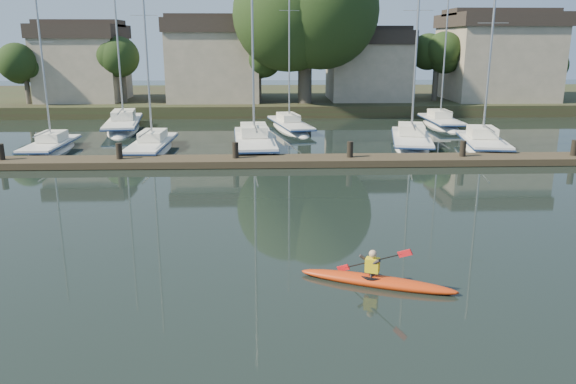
{
  "coord_description": "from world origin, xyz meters",
  "views": [
    {
      "loc": [
        -1.33,
        -14.83,
        6.28
      ],
      "look_at": [
        -0.63,
        3.99,
        1.2
      ],
      "focal_mm": 35.0,
      "sensor_mm": 36.0,
      "label": 1
    }
  ],
  "objects_px": {
    "dock": "(293,161)",
    "sailboat_2": "(255,151)",
    "kayak": "(376,279)",
    "sailboat_6": "(290,131)",
    "sailboat_0": "(52,154)",
    "sailboat_4": "(482,153)",
    "sailboat_5": "(124,132)",
    "sailboat_3": "(411,149)",
    "sailboat_1": "(152,154)",
    "sailboat_7": "(440,128)"
  },
  "relations": [
    {
      "from": "dock",
      "to": "sailboat_2",
      "type": "relative_size",
      "value": 2.04
    },
    {
      "from": "kayak",
      "to": "sailboat_6",
      "type": "relative_size",
      "value": 0.29
    },
    {
      "from": "sailboat_2",
      "to": "sailboat_5",
      "type": "height_order",
      "value": "sailboat_2"
    },
    {
      "from": "sailboat_3",
      "to": "sailboat_7",
      "type": "bearing_deg",
      "value": 73.42
    },
    {
      "from": "sailboat_1",
      "to": "sailboat_7",
      "type": "bearing_deg",
      "value": 26.78
    },
    {
      "from": "sailboat_4",
      "to": "sailboat_5",
      "type": "bearing_deg",
      "value": 168.51
    },
    {
      "from": "sailboat_1",
      "to": "sailboat_6",
      "type": "height_order",
      "value": "sailboat_6"
    },
    {
      "from": "sailboat_6",
      "to": "sailboat_7",
      "type": "height_order",
      "value": "sailboat_6"
    },
    {
      "from": "sailboat_5",
      "to": "sailboat_6",
      "type": "distance_m",
      "value": 12.28
    },
    {
      "from": "sailboat_2",
      "to": "sailboat_3",
      "type": "xyz_separation_m",
      "value": [
        9.66,
        0.32,
        0.0
      ]
    },
    {
      "from": "sailboat_1",
      "to": "sailboat_2",
      "type": "xyz_separation_m",
      "value": [
        6.03,
        0.75,
        -0.03
      ]
    },
    {
      "from": "sailboat_4",
      "to": "kayak",
      "type": "bearing_deg",
      "value": -108.63
    },
    {
      "from": "kayak",
      "to": "sailboat_7",
      "type": "height_order",
      "value": "sailboat_7"
    },
    {
      "from": "sailboat_4",
      "to": "sailboat_5",
      "type": "xyz_separation_m",
      "value": [
        -23.5,
        8.87,
        0.0
      ]
    },
    {
      "from": "sailboat_0",
      "to": "sailboat_3",
      "type": "bearing_deg",
      "value": 2.33
    },
    {
      "from": "sailboat_1",
      "to": "sailboat_3",
      "type": "xyz_separation_m",
      "value": [
        15.69,
        1.07,
        -0.03
      ]
    },
    {
      "from": "sailboat_6",
      "to": "dock",
      "type": "bearing_deg",
      "value": -103.47
    },
    {
      "from": "sailboat_0",
      "to": "sailboat_7",
      "type": "distance_m",
      "value": 27.66
    },
    {
      "from": "kayak",
      "to": "sailboat_5",
      "type": "distance_m",
      "value": 30.98
    },
    {
      "from": "sailboat_4",
      "to": "sailboat_7",
      "type": "bearing_deg",
      "value": 96.95
    },
    {
      "from": "dock",
      "to": "sailboat_5",
      "type": "bearing_deg",
      "value": 133.03
    },
    {
      "from": "dock",
      "to": "sailboat_4",
      "type": "xyz_separation_m",
      "value": [
        11.58,
        3.9,
        -0.41
      ]
    },
    {
      "from": "sailboat_0",
      "to": "sailboat_4",
      "type": "bearing_deg",
      "value": -0.7
    },
    {
      "from": "sailboat_6",
      "to": "sailboat_0",
      "type": "bearing_deg",
      "value": -162.4
    },
    {
      "from": "sailboat_1",
      "to": "sailboat_4",
      "type": "distance_m",
      "value": 19.72
    },
    {
      "from": "sailboat_7",
      "to": "sailboat_1",
      "type": "bearing_deg",
      "value": -154.72
    },
    {
      "from": "dock",
      "to": "sailboat_4",
      "type": "relative_size",
      "value": 2.67
    },
    {
      "from": "kayak",
      "to": "sailboat_3",
      "type": "bearing_deg",
      "value": 95.09
    },
    {
      "from": "kayak",
      "to": "sailboat_0",
      "type": "xyz_separation_m",
      "value": [
        -15.58,
        19.26,
        -0.34
      ]
    },
    {
      "from": "sailboat_0",
      "to": "sailboat_6",
      "type": "relative_size",
      "value": 0.76
    },
    {
      "from": "sailboat_0",
      "to": "sailboat_1",
      "type": "height_order",
      "value": "sailboat_1"
    },
    {
      "from": "sailboat_6",
      "to": "kayak",
      "type": "bearing_deg",
      "value": -99.39
    },
    {
      "from": "sailboat_7",
      "to": "sailboat_5",
      "type": "bearing_deg",
      "value": -178.26
    },
    {
      "from": "kayak",
      "to": "sailboat_7",
      "type": "bearing_deg",
      "value": 91.67
    },
    {
      "from": "sailboat_5",
      "to": "sailboat_1",
      "type": "bearing_deg",
      "value": -74.95
    },
    {
      "from": "dock",
      "to": "sailboat_3",
      "type": "bearing_deg",
      "value": 33.94
    },
    {
      "from": "sailboat_6",
      "to": "sailboat_7",
      "type": "relative_size",
      "value": 1.16
    },
    {
      "from": "sailboat_6",
      "to": "sailboat_7",
      "type": "xyz_separation_m",
      "value": [
        11.61,
        1.27,
        -0.02
      ]
    },
    {
      "from": "sailboat_6",
      "to": "sailboat_7",
      "type": "bearing_deg",
      "value": -5.63
    },
    {
      "from": "kayak",
      "to": "sailboat_6",
      "type": "bearing_deg",
      "value": 114.13
    },
    {
      "from": "kayak",
      "to": "sailboat_3",
      "type": "height_order",
      "value": "sailboat_3"
    },
    {
      "from": "sailboat_0",
      "to": "dock",
      "type": "bearing_deg",
      "value": -16.54
    },
    {
      "from": "sailboat_2",
      "to": "sailboat_6",
      "type": "xyz_separation_m",
      "value": [
        2.46,
        7.5,
        0.04
      ]
    },
    {
      "from": "sailboat_2",
      "to": "sailboat_3",
      "type": "height_order",
      "value": "sailboat_2"
    },
    {
      "from": "kayak",
      "to": "sailboat_5",
      "type": "xyz_separation_m",
      "value": [
        -13.45,
        27.91,
        -0.37
      ]
    },
    {
      "from": "sailboat_1",
      "to": "sailboat_7",
      "type": "height_order",
      "value": "sailboat_1"
    },
    {
      "from": "kayak",
      "to": "dock",
      "type": "relative_size",
      "value": 0.12
    },
    {
      "from": "sailboat_4",
      "to": "sailboat_6",
      "type": "xyz_separation_m",
      "value": [
        -11.23,
        8.36,
        0.04
      ]
    },
    {
      "from": "kayak",
      "to": "sailboat_3",
      "type": "xyz_separation_m",
      "value": [
        6.01,
        20.22,
        -0.37
      ]
    },
    {
      "from": "dock",
      "to": "sailboat_2",
      "type": "distance_m",
      "value": 5.22
    }
  ]
}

